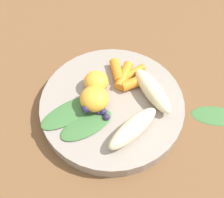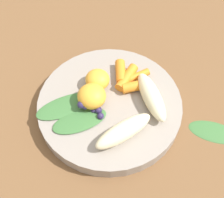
{
  "view_description": "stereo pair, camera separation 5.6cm",
  "coord_description": "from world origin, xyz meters",
  "px_view_note": "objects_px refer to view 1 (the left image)",
  "views": [
    {
      "loc": [
        -0.06,
        -0.31,
        0.5
      ],
      "look_at": [
        0.0,
        0.0,
        0.04
      ],
      "focal_mm": 48.41,
      "sensor_mm": 36.0,
      "label": 1
    },
    {
      "loc": [
        -0.0,
        -0.32,
        0.5
      ],
      "look_at": [
        0.0,
        0.0,
        0.04
      ],
      "focal_mm": 48.41,
      "sensor_mm": 36.0,
      "label": 2
    }
  ],
  "objects_px": {
    "banana_peeled_left": "(153,91)",
    "bowl": "(112,106)",
    "orange_segment_near": "(94,97)",
    "kale_leaf_stray": "(216,115)",
    "banana_peeled_right": "(133,128)"
  },
  "relations": [
    {
      "from": "banana_peeled_left",
      "to": "banana_peeled_right",
      "type": "xyz_separation_m",
      "value": [
        -0.05,
        -0.07,
        0.0
      ]
    },
    {
      "from": "orange_segment_near",
      "to": "kale_leaf_stray",
      "type": "xyz_separation_m",
      "value": [
        0.23,
        -0.06,
        -0.05
      ]
    },
    {
      "from": "banana_peeled_left",
      "to": "orange_segment_near",
      "type": "distance_m",
      "value": 0.11
    },
    {
      "from": "orange_segment_near",
      "to": "bowl",
      "type": "bearing_deg",
      "value": -5.85
    },
    {
      "from": "bowl",
      "to": "banana_peeled_right",
      "type": "distance_m",
      "value": 0.08
    },
    {
      "from": "banana_peeled_right",
      "to": "kale_leaf_stray",
      "type": "distance_m",
      "value": 0.18
    },
    {
      "from": "banana_peeled_left",
      "to": "banana_peeled_right",
      "type": "height_order",
      "value": "same"
    },
    {
      "from": "bowl",
      "to": "orange_segment_near",
      "type": "distance_m",
      "value": 0.05
    },
    {
      "from": "kale_leaf_stray",
      "to": "orange_segment_near",
      "type": "bearing_deg",
      "value": -176.23
    },
    {
      "from": "bowl",
      "to": "kale_leaf_stray",
      "type": "distance_m",
      "value": 0.2
    },
    {
      "from": "bowl",
      "to": "orange_segment_near",
      "type": "xyz_separation_m",
      "value": [
        -0.03,
        0.0,
        0.03
      ]
    },
    {
      "from": "banana_peeled_right",
      "to": "kale_leaf_stray",
      "type": "height_order",
      "value": "banana_peeled_right"
    },
    {
      "from": "banana_peeled_right",
      "to": "kale_leaf_stray",
      "type": "xyz_separation_m",
      "value": [
        0.17,
        0.02,
        -0.04
      ]
    },
    {
      "from": "banana_peeled_left",
      "to": "bowl",
      "type": "bearing_deg",
      "value": 71.7
    },
    {
      "from": "bowl",
      "to": "kale_leaf_stray",
      "type": "xyz_separation_m",
      "value": [
        0.19,
        -0.05,
        -0.01
      ]
    }
  ]
}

